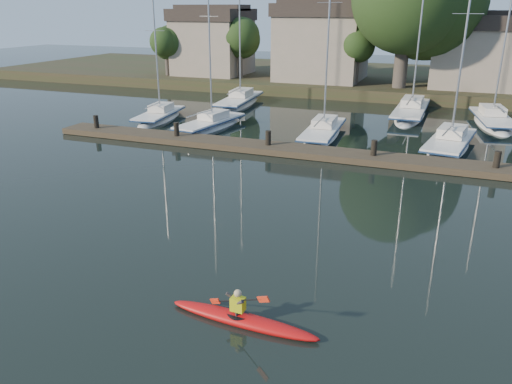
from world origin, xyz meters
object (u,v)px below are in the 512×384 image
(sailboat_0, at_px, (160,122))
(sailboat_1, at_px, (211,130))
(sailboat_3, at_px, (448,152))
(dock, at_px, (319,153))
(sailboat_5, at_px, (240,107))
(sailboat_2, at_px, (323,139))
(sailboat_7, at_px, (491,127))
(kayak, at_px, (242,317))
(sailboat_6, at_px, (410,118))

(sailboat_0, xyz_separation_m, sailboat_1, (4.72, -1.08, 0.01))
(sailboat_3, bearing_deg, dock, -138.09)
(sailboat_0, height_order, sailboat_5, sailboat_5)
(sailboat_1, height_order, sailboat_3, sailboat_3)
(dock, xyz_separation_m, sailboat_2, (-0.92, 4.64, -0.38))
(sailboat_7, bearing_deg, sailboat_1, -164.22)
(sailboat_3, bearing_deg, sailboat_0, -173.49)
(kayak, relative_size, sailboat_0, 0.39)
(sailboat_1, distance_m, sailboat_5, 9.00)
(sailboat_5, relative_size, sailboat_7, 1.15)
(dock, bearing_deg, sailboat_5, 128.36)
(sailboat_6, bearing_deg, sailboat_3, -70.87)
(sailboat_2, relative_size, sailboat_6, 0.83)
(sailboat_1, bearing_deg, dock, -17.08)
(kayak, xyz_separation_m, sailboat_0, (-15.52, 21.25, -0.34))
(sailboat_5, bearing_deg, sailboat_3, -31.76)
(sailboat_0, relative_size, sailboat_7, 0.83)
(sailboat_0, distance_m, sailboat_2, 12.54)
(sailboat_2, xyz_separation_m, sailboat_5, (-9.37, 8.37, -0.02))
(sailboat_1, distance_m, sailboat_2, 7.83)
(sailboat_3, bearing_deg, sailboat_7, 79.98)
(sailboat_5, xyz_separation_m, sailboat_7, (19.76, -0.67, -0.01))
(dock, bearing_deg, sailboat_3, 33.11)
(sailboat_5, bearing_deg, sailboat_7, -6.96)
(sailboat_1, distance_m, sailboat_3, 15.50)
(sailboat_0, height_order, sailboat_6, sailboat_6)
(sailboat_0, relative_size, sailboat_6, 0.66)
(dock, relative_size, sailboat_3, 2.61)
(sailboat_7, bearing_deg, sailboat_0, -171.21)
(dock, height_order, sailboat_0, sailboat_0)
(sailboat_0, height_order, sailboat_3, sailboat_3)
(sailboat_0, xyz_separation_m, sailboat_6, (17.22, 8.42, -0.01))
(sailboat_2, bearing_deg, dock, -81.67)
(sailboat_3, xyz_separation_m, sailboat_5, (-17.06, 8.60, 0.00))
(kayak, distance_m, sailboat_5, 31.57)
(sailboat_0, distance_m, sailboat_6, 19.17)
(sailboat_0, bearing_deg, sailboat_7, 9.53)
(sailboat_7, bearing_deg, sailboat_3, -117.29)
(dock, distance_m, sailboat_0, 14.43)
(sailboat_0, bearing_deg, sailboat_6, 18.33)
(sailboat_6, distance_m, sailboat_7, 5.85)
(sailboat_6, bearing_deg, sailboat_1, -141.64)
(sailboat_2, distance_m, sailboat_5, 12.57)
(sailboat_1, relative_size, sailboat_2, 0.90)
(sailboat_1, height_order, sailboat_7, sailboat_7)
(sailboat_6, bearing_deg, sailboat_5, -176.30)
(sailboat_0, bearing_deg, sailboat_2, -10.36)
(sailboat_5, bearing_deg, dock, -56.66)
(sailboat_1, bearing_deg, sailboat_5, 108.29)
(sailboat_3, relative_size, sailboat_5, 0.86)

